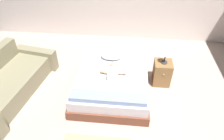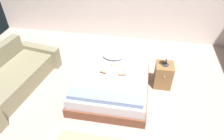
{
  "view_description": "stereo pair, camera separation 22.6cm",
  "coord_description": "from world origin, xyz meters",
  "px_view_note": "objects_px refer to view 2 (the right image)",
  "views": [
    {
      "loc": [
        0.08,
        -2.42,
        3.06
      ],
      "look_at": [
        -0.23,
        0.72,
        0.52
      ],
      "focal_mm": 32.49,
      "sensor_mm": 36.0,
      "label": 1
    },
    {
      "loc": [
        0.31,
        -2.39,
        3.06
      ],
      "look_at": [
        -0.23,
        0.72,
        0.52
      ],
      "focal_mm": 32.49,
      "sensor_mm": 36.0,
      "label": 2
    }
  ],
  "objects_px": {
    "pillow": "(113,56)",
    "nightstand": "(163,75)",
    "baby": "(113,72)",
    "lamp": "(167,56)",
    "baby_bottle": "(129,80)",
    "couch": "(10,77)",
    "bed": "(112,82)",
    "toothbrush": "(125,71)"
  },
  "relations": [
    {
      "from": "pillow",
      "to": "nightstand",
      "type": "bearing_deg",
      "value": -10.83
    },
    {
      "from": "pillow",
      "to": "nightstand",
      "type": "distance_m",
      "value": 1.16
    },
    {
      "from": "pillow",
      "to": "baby",
      "type": "relative_size",
      "value": 0.7
    },
    {
      "from": "baby",
      "to": "lamp",
      "type": "xyz_separation_m",
      "value": [
        1.03,
        0.34,
        0.3
      ]
    },
    {
      "from": "baby_bottle",
      "to": "couch",
      "type": "bearing_deg",
      "value": -176.81
    },
    {
      "from": "bed",
      "to": "lamp",
      "type": "xyz_separation_m",
      "value": [
        1.05,
        0.31,
        0.57
      ]
    },
    {
      "from": "couch",
      "to": "lamp",
      "type": "xyz_separation_m",
      "value": [
        3.19,
        0.61,
        0.52
      ]
    },
    {
      "from": "toothbrush",
      "to": "nightstand",
      "type": "distance_m",
      "value": 0.84
    },
    {
      "from": "toothbrush",
      "to": "nightstand",
      "type": "height_order",
      "value": "nightstand"
    },
    {
      "from": "couch",
      "to": "baby_bottle",
      "type": "bearing_deg",
      "value": 3.19
    },
    {
      "from": "baby",
      "to": "nightstand",
      "type": "height_order",
      "value": "baby"
    },
    {
      "from": "baby",
      "to": "couch",
      "type": "distance_m",
      "value": 2.19
    },
    {
      "from": "bed",
      "to": "baby_bottle",
      "type": "relative_size",
      "value": 15.38
    },
    {
      "from": "pillow",
      "to": "nightstand",
      "type": "xyz_separation_m",
      "value": [
        1.12,
        -0.21,
        -0.21
      ]
    },
    {
      "from": "baby",
      "to": "lamp",
      "type": "bearing_deg",
      "value": 18.14
    },
    {
      "from": "baby",
      "to": "nightstand",
      "type": "xyz_separation_m",
      "value": [
        1.03,
        0.34,
        -0.21
      ]
    },
    {
      "from": "bed",
      "to": "nightstand",
      "type": "relative_size",
      "value": 3.35
    },
    {
      "from": "nightstand",
      "to": "lamp",
      "type": "relative_size",
      "value": 1.7
    },
    {
      "from": "baby",
      "to": "toothbrush",
      "type": "xyz_separation_m",
      "value": [
        0.22,
        0.15,
        -0.06
      ]
    },
    {
      "from": "pillow",
      "to": "nightstand",
      "type": "relative_size",
      "value": 0.83
    },
    {
      "from": "toothbrush",
      "to": "lamp",
      "type": "xyz_separation_m",
      "value": [
        0.8,
        0.19,
        0.35
      ]
    },
    {
      "from": "nightstand",
      "to": "couch",
      "type": "bearing_deg",
      "value": -169.15
    },
    {
      "from": "pillow",
      "to": "baby",
      "type": "bearing_deg",
      "value": -80.74
    },
    {
      "from": "lamp",
      "to": "baby_bottle",
      "type": "relative_size",
      "value": 2.7
    },
    {
      "from": "bed",
      "to": "toothbrush",
      "type": "distance_m",
      "value": 0.35
    },
    {
      "from": "bed",
      "to": "lamp",
      "type": "bearing_deg",
      "value": 16.56
    },
    {
      "from": "bed",
      "to": "couch",
      "type": "relative_size",
      "value": 0.83
    },
    {
      "from": "toothbrush",
      "to": "baby_bottle",
      "type": "relative_size",
      "value": 1.01
    },
    {
      "from": "pillow",
      "to": "baby_bottle",
      "type": "bearing_deg",
      "value": -58.43
    },
    {
      "from": "toothbrush",
      "to": "nightstand",
      "type": "bearing_deg",
      "value": 13.33
    },
    {
      "from": "bed",
      "to": "toothbrush",
      "type": "bearing_deg",
      "value": 26.24
    },
    {
      "from": "bed",
      "to": "couch",
      "type": "xyz_separation_m",
      "value": [
        -2.14,
        -0.3,
        0.06
      ]
    },
    {
      "from": "baby",
      "to": "nightstand",
      "type": "distance_m",
      "value": 1.1
    },
    {
      "from": "couch",
      "to": "nightstand",
      "type": "relative_size",
      "value": 4.05
    },
    {
      "from": "couch",
      "to": "bed",
      "type": "bearing_deg",
      "value": 7.95
    },
    {
      "from": "couch",
      "to": "nightstand",
      "type": "bearing_deg",
      "value": 10.85
    },
    {
      "from": "baby",
      "to": "lamp",
      "type": "height_order",
      "value": "lamp"
    },
    {
      "from": "lamp",
      "to": "bed",
      "type": "bearing_deg",
      "value": -163.44
    },
    {
      "from": "lamp",
      "to": "baby_bottle",
      "type": "distance_m",
      "value": 0.9
    },
    {
      "from": "toothbrush",
      "to": "lamp",
      "type": "bearing_deg",
      "value": 13.33
    },
    {
      "from": "pillow",
      "to": "baby",
      "type": "height_order",
      "value": "baby"
    },
    {
      "from": "lamp",
      "to": "baby_bottle",
      "type": "bearing_deg",
      "value": -145.81
    }
  ]
}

